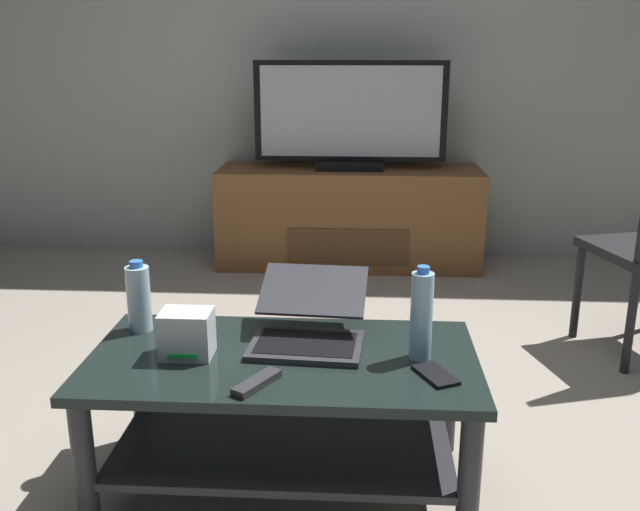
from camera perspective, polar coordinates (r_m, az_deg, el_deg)
name	(u,v)px	position (r m, az deg, el deg)	size (l,w,h in m)	color
ground_plane	(328,465)	(2.33, 0.68, -16.70)	(7.68, 7.68, 0.00)	#9E9384
back_wall	(350,26)	(4.46, 2.47, 18.15)	(6.40, 0.12, 2.80)	#A8B2A8
coffee_table	(284,398)	(2.08, -2.99, -11.51)	(1.11, 0.58, 0.43)	black
media_cabinet	(349,217)	(4.25, 2.38, 3.18)	(1.56, 0.50, 0.59)	brown
television	(350,118)	(4.13, 2.48, 11.13)	(1.11, 0.20, 0.62)	black
laptop	(309,322)	(2.09, -0.89, -5.47)	(0.35, 0.41, 0.17)	#333338
router_box	(187,334)	(2.02, -10.79, -6.27)	(0.14, 0.12, 0.13)	silver
water_bottle_near	(421,315)	(1.97, 8.26, -4.83)	(0.06, 0.06, 0.27)	#99C6E5
water_bottle_far	(139,298)	(2.22, -14.54, -3.35)	(0.07, 0.07, 0.22)	silver
cell_phone	(435,375)	(1.92, 9.38, -9.57)	(0.07, 0.14, 0.01)	black
tv_remote	(257,383)	(1.85, -5.16, -10.27)	(0.04, 0.16, 0.02)	#2D2D30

